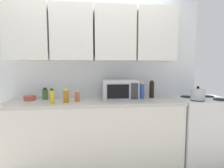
{
  "coord_description": "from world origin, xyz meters",
  "views": [
    {
      "loc": [
        -0.03,
        -2.74,
        1.36
      ],
      "look_at": [
        0.25,
        -0.25,
        1.12
      ],
      "focal_mm": 28.61,
      "sensor_mm": 36.0,
      "label": 1
    }
  ],
  "objects": [
    {
      "name": "bottle_soy_dark",
      "position": [
        0.86,
        -0.17,
        1.02
      ],
      "size": [
        0.07,
        0.07,
        0.26
      ],
      "color": "black",
      "rests_on": "counter_run"
    },
    {
      "name": "bottle_spice_jar",
      "position": [
        -0.23,
        -0.34,
        0.97
      ],
      "size": [
        0.07,
        0.07,
        0.15
      ],
      "color": "#BC6638",
      "rests_on": "counter_run"
    },
    {
      "name": "microwave",
      "position": [
        0.35,
        -0.27,
        1.04
      ],
      "size": [
        0.48,
        0.37,
        0.28
      ],
      "color": "#B7B7BC",
      "rests_on": "counter_run"
    },
    {
      "name": "stove_range",
      "position": [
        1.58,
        -0.32,
        0.45
      ],
      "size": [
        0.76,
        0.64,
        0.91
      ],
      "color": "silver",
      "rests_on": "ground_plane"
    },
    {
      "name": "kettle",
      "position": [
        1.41,
        -0.46,
        0.99
      ],
      "size": [
        0.18,
        0.18,
        0.19
      ],
      "color": "#B2B2B7",
      "rests_on": "stove_range"
    },
    {
      "name": "counter_run",
      "position": [
        0.0,
        -0.3,
        0.45
      ],
      "size": [
        2.39,
        0.63,
        0.9
      ],
      "color": "white",
      "rests_on": "ground_plane"
    },
    {
      "name": "bottle_amber_vinegar",
      "position": [
        -0.37,
        -0.41,
        0.98
      ],
      "size": [
        0.07,
        0.07,
        0.18
      ],
      "color": "#AD701E",
      "rests_on": "counter_run"
    },
    {
      "name": "bottle_yellow_mustard",
      "position": [
        -0.53,
        -0.48,
        0.99
      ],
      "size": [
        0.05,
        0.05,
        0.19
      ],
      "color": "gold",
      "rests_on": "counter_run"
    },
    {
      "name": "wall_back_with_cabinets",
      "position": [
        0.0,
        -0.07,
        1.58
      ],
      "size": [
        3.26,
        0.38,
        2.6
      ],
      "color": "white",
      "rests_on": "ground_plane"
    },
    {
      "name": "bowl_ceramic_small",
      "position": [
        -0.89,
        -0.19,
        0.93
      ],
      "size": [
        0.16,
        0.16,
        0.06
      ],
      "primitive_type": "cylinder",
      "color": "#B24C3D",
      "rests_on": "counter_run"
    },
    {
      "name": "bottle_green_oil",
      "position": [
        -0.7,
        -0.15,
        0.98
      ],
      "size": [
        0.08,
        0.08,
        0.17
      ],
      "color": "#386B2D",
      "rests_on": "counter_run"
    },
    {
      "name": "bottle_blue_cleaner",
      "position": [
        0.69,
        -0.22,
        1.01
      ],
      "size": [
        0.06,
        0.06,
        0.24
      ],
      "color": "#2D56B7",
      "rests_on": "counter_run"
    }
  ]
}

